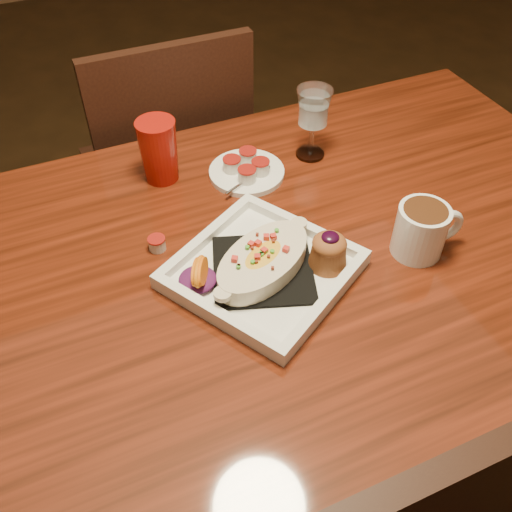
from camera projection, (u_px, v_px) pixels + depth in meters
name	position (u px, v px, depth m)	size (l,w,h in m)	color
floor	(260.00, 449.00, 1.56)	(7.00, 7.00, 0.00)	#322010
table	(261.00, 291.00, 1.10)	(1.50, 0.90, 0.75)	maroon
chair_far	(170.00, 172.00, 1.61)	(0.42, 0.42, 0.93)	black
plate	(269.00, 265.00, 0.98)	(0.37, 0.37, 0.08)	white
coffee_mug	(423.00, 229.00, 1.01)	(0.13, 0.09, 0.10)	white
goblet	(313.00, 111.00, 1.18)	(0.08, 0.08, 0.16)	silver
saucer	(247.00, 170.00, 1.19)	(0.16, 0.16, 0.11)	white
creamer_loose	(157.00, 243.00, 1.04)	(0.03, 0.03, 0.03)	silver
red_tumbler	(159.00, 151.00, 1.15)	(0.08, 0.08, 0.13)	#AC140C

